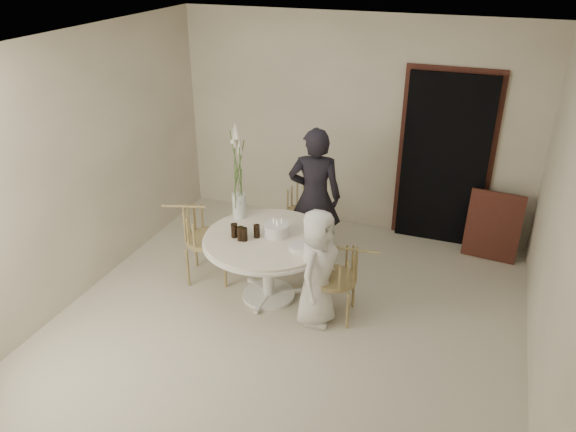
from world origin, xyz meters
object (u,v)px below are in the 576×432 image
(girl, at_px, (315,197))
(chair_far, at_px, (303,204))
(birthday_cake, at_px, (277,230))
(flower_vase, at_px, (238,182))
(chair_left, at_px, (197,231))
(table, at_px, (268,246))
(boy, at_px, (317,268))
(chair_right, at_px, (345,272))

(girl, bearing_deg, chair_far, -70.30)
(chair_far, distance_m, girl, 0.61)
(birthday_cake, relative_size, flower_vase, 0.24)
(chair_left, xyz_separation_m, flower_vase, (0.43, 0.20, 0.57))
(girl, bearing_deg, chair_left, 22.31)
(table, xyz_separation_m, birthday_cake, (0.07, 0.06, 0.18))
(chair_left, distance_m, boy, 1.52)
(chair_left, relative_size, girl, 0.54)
(boy, height_order, flower_vase, flower_vase)
(table, bearing_deg, chair_right, -4.38)
(chair_right, relative_size, birthday_cake, 3.12)
(birthday_cake, bearing_deg, chair_left, 177.53)
(chair_far, xyz_separation_m, flower_vase, (-0.39, -1.02, 0.64))
(table, distance_m, chair_far, 1.33)
(boy, bearing_deg, chair_right, -53.32)
(table, bearing_deg, chair_far, 92.98)
(chair_right, distance_m, birthday_cake, 0.82)
(birthday_cake, height_order, flower_vase, flower_vase)
(chair_far, height_order, boy, boy)
(chair_far, bearing_deg, flower_vase, -128.62)
(table, height_order, chair_right, chair_right)
(chair_right, distance_m, girl, 1.17)
(chair_left, relative_size, birthday_cake, 3.44)
(girl, bearing_deg, table, 63.37)
(boy, relative_size, flower_vase, 1.13)
(chair_left, height_order, birthday_cake, birthday_cake)
(chair_right, distance_m, chair_left, 1.73)
(table, bearing_deg, boy, -19.27)
(chair_far, relative_size, birthday_cake, 2.99)
(girl, bearing_deg, chair_right, 110.35)
(chair_far, xyz_separation_m, chair_right, (0.91, -1.39, 0.02))
(chair_left, relative_size, flower_vase, 0.83)
(chair_left, bearing_deg, table, -113.40)
(flower_vase, bearing_deg, chair_left, -154.68)
(birthday_cake, bearing_deg, boy, -27.35)
(birthday_cake, xyz_separation_m, flower_vase, (-0.53, 0.24, 0.35))
(table, height_order, chair_left, chair_left)
(girl, height_order, flower_vase, flower_vase)
(chair_far, distance_m, chair_left, 1.47)
(girl, xyz_separation_m, boy, (0.39, -1.09, -0.21))
(chair_left, bearing_deg, girl, -71.35)
(table, relative_size, chair_right, 1.65)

